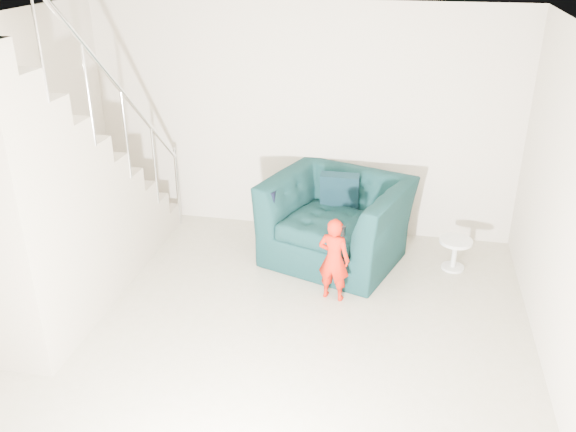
% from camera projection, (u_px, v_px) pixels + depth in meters
% --- Properties ---
extents(floor, '(5.50, 5.50, 0.00)m').
position_uv_depth(floor, '(243.00, 362.00, 5.22)').
color(floor, gray).
rests_on(floor, ground).
extents(ceiling, '(5.50, 5.50, 0.00)m').
position_uv_depth(ceiling, '(231.00, 38.00, 4.08)').
color(ceiling, silver).
rests_on(ceiling, back_wall).
extents(back_wall, '(5.00, 0.00, 5.00)m').
position_uv_depth(back_wall, '(302.00, 121.00, 7.09)').
color(back_wall, '#BFB09B').
rests_on(back_wall, floor).
extents(armchair, '(1.75, 1.64, 0.93)m').
position_uv_depth(armchair, '(336.00, 220.00, 6.71)').
color(armchair, black).
rests_on(armchair, floor).
extents(toddler, '(0.36, 0.27, 0.87)m').
position_uv_depth(toddler, '(334.00, 259.00, 5.96)').
color(toddler, '#AB2205').
rests_on(toddler, floor).
extents(side_table, '(0.35, 0.35, 0.35)m').
position_uv_depth(side_table, '(455.00, 249.00, 6.58)').
color(side_table, silver).
rests_on(side_table, floor).
extents(staircase, '(1.02, 3.03, 3.62)m').
position_uv_depth(staircase, '(48.00, 216.00, 5.67)').
color(staircase, '#ADA089').
rests_on(staircase, floor).
extents(cushion, '(0.43, 0.21, 0.43)m').
position_uv_depth(cushion, '(340.00, 190.00, 6.85)').
color(cushion, black).
rests_on(cushion, armchair).
extents(throw, '(0.05, 0.53, 0.59)m').
position_uv_depth(throw, '(277.00, 209.00, 6.69)').
color(throw, black).
rests_on(throw, armchair).
extents(phone, '(0.03, 0.05, 0.10)m').
position_uv_depth(phone, '(344.00, 231.00, 5.80)').
color(phone, black).
rests_on(phone, toddler).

